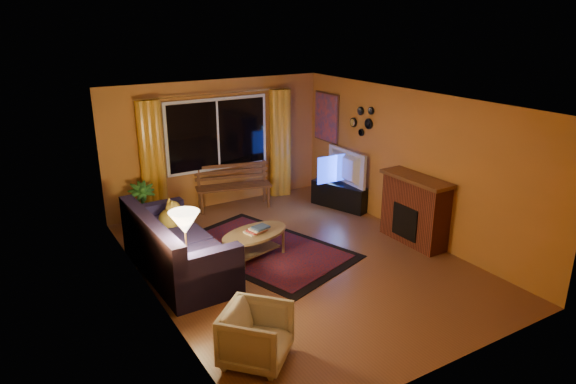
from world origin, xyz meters
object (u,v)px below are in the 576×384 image
sofa (178,243)px  tv_console (341,195)px  bench (234,197)px  armchair (256,333)px  floor_lamp (187,259)px  coffee_table (255,245)px

sofa → tv_console: 3.84m
bench → armchair: bearing=-98.1°
sofa → floor_lamp: floor_lamp is taller
sofa → tv_console: sofa is taller
bench → tv_console: size_ratio=1.24×
armchair → coffee_table: bearing=20.1°
bench → floor_lamp: size_ratio=1.14×
sofa → armchair: sofa is taller
bench → sofa: size_ratio=0.63×
sofa → coffee_table: 1.23m
bench → coffee_table: size_ratio=1.23×
bench → floor_lamp: bearing=-110.5°
bench → sofa: (-1.87, -2.03, 0.25)m
floor_lamp → coffee_table: bearing=28.7°
bench → floor_lamp: (-2.06, -2.95, 0.42)m
sofa → tv_console: size_ratio=1.96×
bench → sofa: bearing=-118.3°
coffee_table → tv_console: bearing=24.2°
floor_lamp → tv_console: 4.35m
floor_lamp → armchair: bearing=-82.6°
sofa → floor_lamp: (-0.19, -0.92, 0.17)m
floor_lamp → tv_console: (3.90, 1.89, -0.40)m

